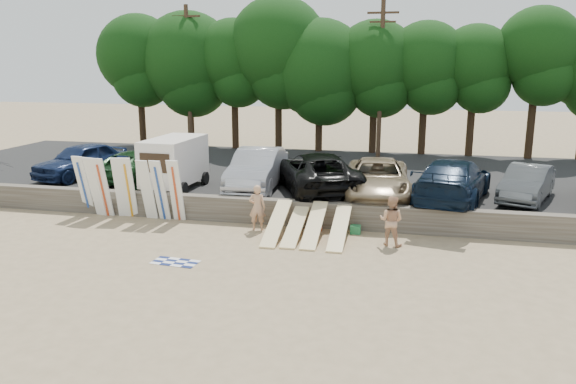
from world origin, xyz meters
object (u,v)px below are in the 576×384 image
at_px(car_5, 453,180).
at_px(beachgoer_a, 257,208).
at_px(car_3, 317,172).
at_px(car_2, 257,169).
at_px(box_trailer, 174,161).
at_px(car_1, 141,165).
at_px(car_4, 378,179).
at_px(car_0, 81,160).
at_px(cooler, 355,229).
at_px(car_6, 527,183).
at_px(beachgoer_b, 391,221).

xyz_separation_m(car_5, beachgoer_a, (-7.32, -3.40, -0.70)).
bearing_deg(car_3, car_2, -24.18).
bearing_deg(car_2, box_trailer, -169.58).
distance_m(car_1, car_4, 11.37).
bearing_deg(car_5, beachgoer_a, 38.08).
xyz_separation_m(car_0, cooler, (13.98, -4.14, -1.38)).
relative_size(box_trailer, car_4, 0.65).
bearing_deg(car_5, car_6, -151.91).
height_order(car_1, beachgoer_b, car_1).
height_order(box_trailer, beachgoer_a, box_trailer).
distance_m(car_3, beachgoer_a, 4.25).
xyz_separation_m(car_1, beachgoer_b, (12.11, -5.12, -0.55)).
distance_m(box_trailer, car_6, 15.05).
distance_m(box_trailer, car_5, 12.03).
bearing_deg(car_4, beachgoer_b, -83.96).
distance_m(car_2, car_3, 2.73).
distance_m(car_5, cooler, 4.93).
xyz_separation_m(car_6, beachgoer_b, (-5.25, -4.92, -0.53)).
distance_m(car_0, car_5, 17.61).
xyz_separation_m(car_1, car_6, (17.35, -0.20, -0.01)).
xyz_separation_m(car_0, car_2, (9.16, -0.54, 0.05)).
distance_m(car_0, beachgoer_a, 11.22).
height_order(box_trailer, car_5, box_trailer).
bearing_deg(car_5, car_4, 11.37).
bearing_deg(cooler, car_4, 78.71).
xyz_separation_m(car_2, car_3, (2.73, -0.08, -0.02)).
relative_size(car_3, car_6, 1.44).
relative_size(car_6, beachgoer_b, 2.47).
bearing_deg(box_trailer, car_3, 9.03).
distance_m(car_5, beachgoer_b, 4.76).
bearing_deg(car_6, box_trailer, -155.48).
bearing_deg(car_3, beachgoer_a, 44.53).
bearing_deg(box_trailer, beachgoer_a, -31.25).
xyz_separation_m(beachgoer_a, beachgoer_b, (5.05, -0.73, 0.01)).
xyz_separation_m(car_1, car_5, (14.37, -1.00, 0.15)).
height_order(car_1, car_6, car_1).
height_order(car_1, cooler, car_1).
distance_m(car_6, beachgoer_a, 11.13).
bearing_deg(car_1, cooler, 167.87).
bearing_deg(car_5, car_2, 9.50).
bearing_deg(car_6, car_0, -160.52).
bearing_deg(car_1, box_trailer, 159.32).
bearing_deg(beachgoer_a, car_3, -120.08).
distance_m(beachgoer_b, cooler, 1.86).
relative_size(car_3, beachgoer_b, 3.55).
height_order(box_trailer, car_1, box_trailer).
bearing_deg(beachgoer_b, car_0, -2.39).
bearing_deg(beachgoer_a, box_trailer, -40.42).
xyz_separation_m(car_2, car_4, (5.38, -0.45, -0.10)).
height_order(car_2, car_6, car_2).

